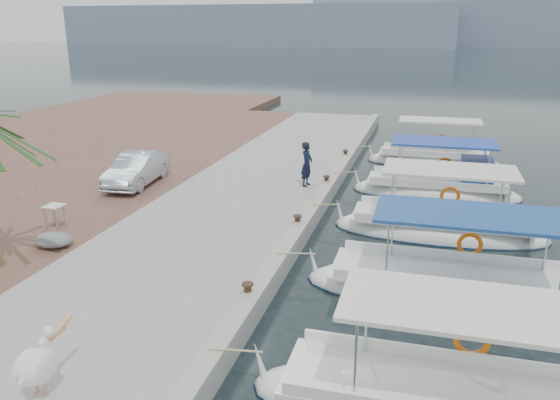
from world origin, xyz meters
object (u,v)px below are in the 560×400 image
at_px(fishing_caique_d, 438,191).
at_px(fisherman, 307,164).
at_px(fishing_caique_b, 457,291).
at_px(parked_car, 137,169).
at_px(fishing_caique_c, 439,230).
at_px(pelican, 39,364).
at_px(fishing_caique_e, 433,162).

height_order(fishing_caique_d, fisherman, fisherman).
height_order(fishing_caique_b, parked_car, fishing_caique_b).
bearing_deg(fisherman, fishing_caique_d, -62.56).
height_order(fishing_caique_c, fishing_caique_d, same).
bearing_deg(fishing_caique_c, fishing_caique_d, 90.11).
bearing_deg(fishing_caique_b, fishing_caique_c, 95.27).
height_order(pelican, parked_car, parked_car).
xyz_separation_m(fishing_caique_c, fishing_caique_d, (-0.01, 4.53, 0.07)).
xyz_separation_m(pelican, fisherman, (1.59, 13.78, 0.32)).
bearing_deg(pelican, fishing_caique_e, 72.79).
relative_size(fishing_caique_e, parked_car, 1.69).
relative_size(fishing_caique_c, pelican, 5.03).
bearing_deg(fishing_caique_b, parked_car, 155.19).
relative_size(fishing_caique_d, pelican, 4.86).
distance_m(fishing_caique_e, parked_car, 14.44).
bearing_deg(fishing_caique_d, fisherman, -161.02).
bearing_deg(fishing_caique_d, pelican, -113.30).
distance_m(fishing_caique_b, fishing_caique_e, 14.32).
relative_size(fishing_caique_d, fisherman, 3.79).
relative_size(fishing_caique_d, parked_car, 1.75).
bearing_deg(fishing_caique_d, fishing_caique_b, -87.34).
relative_size(fishing_caique_b, fishing_caique_d, 1.16).
xyz_separation_m(fishing_caique_c, parked_car, (-11.69, 1.18, 1.00)).
height_order(fishing_caique_d, pelican, fishing_caique_d).
distance_m(fishing_caique_c, pelican, 12.92).
height_order(fishing_caique_c, fisherman, fisherman).
bearing_deg(fishing_caique_e, fishing_caique_b, -87.47).
relative_size(fishing_caique_b, pelican, 5.62).
bearing_deg(fishing_caique_b, pelican, -137.15).
relative_size(fishing_caique_c, fishing_caique_e, 1.07).
distance_m(fishing_caique_b, fishing_caique_c, 4.43).
height_order(fishing_caique_b, fishing_caique_e, same).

